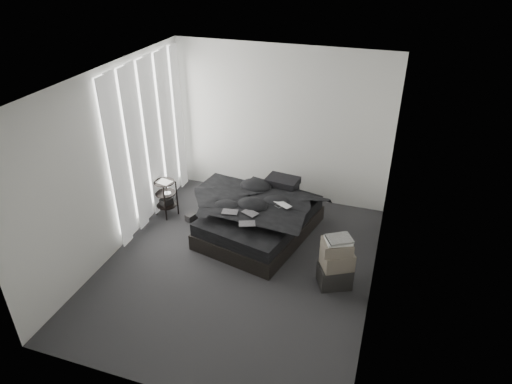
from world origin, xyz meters
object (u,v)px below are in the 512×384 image
(box_lower, at_px, (335,275))
(bed, at_px, (260,227))
(side_stand, at_px, (166,198))
(laptop, at_px, (281,202))

(box_lower, bearing_deg, bed, 147.96)
(side_stand, relative_size, box_lower, 1.48)
(laptop, relative_size, box_lower, 0.70)
(bed, distance_m, side_stand, 1.62)
(laptop, bearing_deg, side_stand, -151.28)
(side_stand, bearing_deg, box_lower, -16.34)
(side_stand, distance_m, box_lower, 3.02)
(bed, xyz_separation_m, laptop, (0.33, -0.03, 0.53))
(laptop, distance_m, side_stand, 1.97)
(bed, height_order, laptop, laptop)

